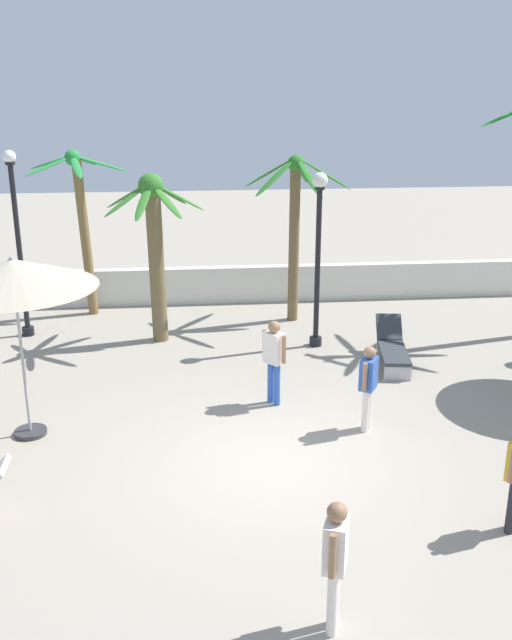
{
  "coord_description": "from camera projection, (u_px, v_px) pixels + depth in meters",
  "views": [
    {
      "loc": [
        -1.24,
        -10.2,
        5.98
      ],
      "look_at": [
        0.0,
        3.04,
        1.4
      ],
      "focal_mm": 40.98,
      "sensor_mm": 36.0,
      "label": 1
    }
  ],
  "objects": [
    {
      "name": "ground_plane",
      "position": [
        274.0,
        464.0,
        11.66
      ],
      "size": [
        56.0,
        56.0,
        0.0
      ],
      "primitive_type": "plane",
      "color": "#9E9384"
    },
    {
      "name": "boundary_wall",
      "position": [
        237.0,
        284.0,
        19.68
      ],
      "size": [
        25.2,
        0.3,
        0.97
      ],
      "primitive_type": "cube",
      "color": "silver",
      "rests_on": "ground_plane"
    },
    {
      "name": "patio_umbrella_0",
      "position": [
        13.0,
        275.0,
        11.69
      ],
      "size": [
        2.71,
        2.71,
        3.16
      ],
      "color": "#333338",
      "rests_on": "ground_plane"
    },
    {
      "name": "palm_tree_0",
      "position": [
        295.0,
        217.0,
        17.57
      ],
      "size": [
        2.56,
        2.59,
        4.09
      ],
      "color": "brown",
      "rests_on": "ground_plane"
    },
    {
      "name": "palm_tree_1",
      "position": [
        81.0,
        210.0,
        18.0
      ],
      "size": [
        2.5,
        2.54,
        4.16
      ],
      "color": "olive",
      "rests_on": "ground_plane"
    },
    {
      "name": "palm_tree_2",
      "position": [
        155.0,
        237.0,
        16.24
      ],
      "size": [
        2.25,
        2.31,
        3.86
      ],
      "color": "brown",
      "rests_on": "ground_plane"
    },
    {
      "name": "lamp_post_0",
      "position": [
        318.0,
        248.0,
        15.94
      ],
      "size": [
        0.34,
        0.34,
        3.92
      ],
      "color": "black",
      "rests_on": "ground_plane"
    },
    {
      "name": "lamp_post_1",
      "position": [
        18.0,
        241.0,
        16.59
      ],
      "size": [
        0.29,
        0.29,
        4.31
      ],
      "color": "black",
      "rests_on": "ground_plane"
    },
    {
      "name": "lounge_chair_0",
      "position": [
        392.0,
        347.0,
        15.52
      ],
      "size": [
        0.8,
        1.94,
        0.84
      ],
      "color": "#B7B7BC",
      "rests_on": "ground_plane"
    },
    {
      "name": "guest_0",
      "position": [
        368.0,
        381.0,
        12.49
      ],
      "size": [
        0.39,
        0.5,
        1.55
      ],
      "color": "silver",
      "rests_on": "ground_plane"
    },
    {
      "name": "guest_2",
      "position": [
        274.0,
        354.0,
        13.46
      ],
      "size": [
        0.42,
        0.44,
        1.65
      ],
      "color": "#3359B2",
      "rests_on": "ground_plane"
    },
    {
      "name": "guest_3",
      "position": [
        335.0,
        555.0,
        7.9
      ],
      "size": [
        0.35,
        0.53,
        1.65
      ],
      "color": "silver",
      "rests_on": "ground_plane"
    }
  ]
}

